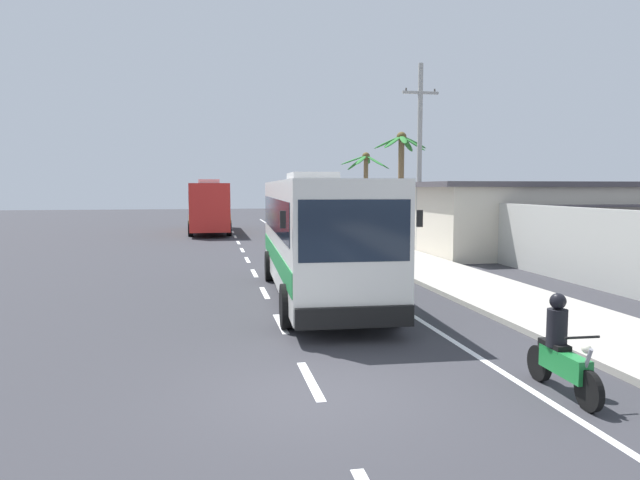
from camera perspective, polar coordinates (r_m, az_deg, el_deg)
name	(u,v)px	position (r m, az deg, el deg)	size (l,w,h in m)	color
ground_plane	(317,393)	(9.41, -0.30, -14.99)	(160.00, 160.00, 0.00)	#303035
sidewalk_kerb	(455,278)	(20.73, 13.25, -3.73)	(3.20, 90.00, 0.14)	#A8A399
lane_markings	(306,267)	(23.50, -1.44, -2.70)	(3.56, 71.00, 0.01)	white
boundary_wall	(499,233)	(25.83, 17.39, 0.65)	(0.24, 60.00, 2.58)	#B2B2AD
coach_bus_foreground	(318,232)	(16.97, -0.22, 0.79)	(3.29, 10.84, 3.72)	silver
coach_bus_far_lane	(209,205)	(42.34, -10.95, 3.43)	(3.06, 11.37, 3.80)	red
motorcycle_beside_bus	(561,353)	(9.96, 22.82, -10.34)	(0.56, 1.96, 1.58)	black
pedestrian_near_kerb	(362,228)	(31.69, 4.16, 1.18)	(0.36, 0.36, 1.67)	black
utility_pole_mid	(419,156)	(28.86, 9.85, 8.21)	(1.83, 0.24, 9.24)	#9E9E99
palm_nearest	(366,176)	(41.78, 4.55, 6.38)	(3.61, 3.52, 5.78)	brown
palm_second	(401,166)	(33.55, 8.07, 7.31)	(3.16, 3.29, 6.42)	brown
roadside_building	(550,217)	(31.23, 21.90, 2.15)	(14.51, 8.35, 3.51)	beige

